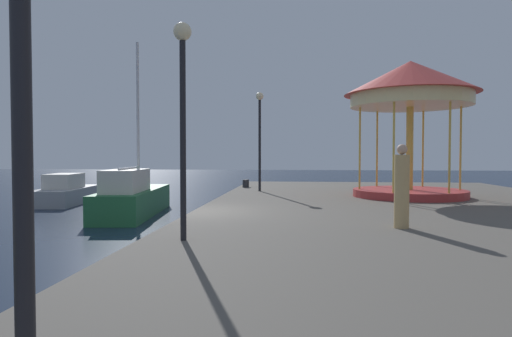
# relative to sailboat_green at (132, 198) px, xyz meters

# --- Properties ---
(ground_plane) EXTENTS (120.00, 120.00, 0.00)m
(ground_plane) POSITION_rel_sailboat_green_xyz_m (3.60, -4.41, -0.75)
(ground_plane) COLOR #162338
(quay_dock) EXTENTS (14.20, 29.79, 0.80)m
(quay_dock) POSITION_rel_sailboat_green_xyz_m (10.70, -4.41, -0.35)
(quay_dock) COLOR #5B564F
(quay_dock) RESTS_ON ground
(sailboat_green) EXTENTS (2.52, 6.59, 7.33)m
(sailboat_green) POSITION_rel_sailboat_green_xyz_m (0.00, 0.00, 0.00)
(sailboat_green) COLOR #236638
(sailboat_green) RESTS_ON ground
(motorboat_grey) EXTENTS (2.49, 5.26, 1.54)m
(motorboat_grey) POSITION_rel_sailboat_green_xyz_m (-5.09, 4.04, -0.17)
(motorboat_grey) COLOR gray
(motorboat_grey) RESTS_ON ground
(carousel) EXTENTS (5.26, 5.26, 5.47)m
(carousel) POSITION_rel_sailboat_green_xyz_m (11.26, 0.84, 4.14)
(carousel) COLOR #B23333
(carousel) RESTS_ON quay_dock
(lamp_post_mid_promenade) EXTENTS (0.36, 0.36, 4.30)m
(lamp_post_mid_promenade) POSITION_rel_sailboat_green_xyz_m (4.51, -8.88, 2.99)
(lamp_post_mid_promenade) COLOR black
(lamp_post_mid_promenade) RESTS_ON quay_dock
(lamp_post_far_end) EXTENTS (0.36, 0.36, 4.61)m
(lamp_post_far_end) POSITION_rel_sailboat_green_xyz_m (4.99, 3.03, 3.18)
(lamp_post_far_end) COLOR black
(lamp_post_far_end) RESTS_ON quay_dock
(bollard_center) EXTENTS (0.24, 0.24, 0.40)m
(bollard_center) POSITION_rel_sailboat_green_xyz_m (4.07, 5.62, 0.25)
(bollard_center) COLOR #2D2D33
(bollard_center) RESTS_ON quay_dock
(bollard_south) EXTENTS (0.24, 0.24, 0.40)m
(bollard_south) POSITION_rel_sailboat_green_xyz_m (4.01, 5.28, 0.25)
(bollard_south) COLOR #2D2D33
(bollard_south) RESTS_ON quay_dock
(person_by_the_water) EXTENTS (0.34, 0.34, 1.95)m
(person_by_the_water) POSITION_rel_sailboat_green_xyz_m (9.17, -6.98, 0.97)
(person_by_the_water) COLOR tan
(person_by_the_water) RESTS_ON quay_dock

